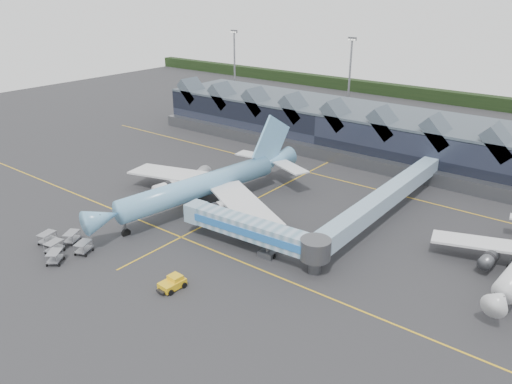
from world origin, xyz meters
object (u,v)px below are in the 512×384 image
Objects in this scene: main_airliner at (206,184)px; fuel_truck at (197,181)px; pushback_tug at (172,283)px; jet_bridge at (261,233)px.

main_airliner is 7.37m from fuel_truck.
main_airliner is at bearing 126.99° from pushback_tug.
fuel_truck is 2.80× the size of pushback_tug.
jet_bridge reaches higher than fuel_truck.
jet_bridge is at bearing -49.01° from fuel_truck.
fuel_truck is (-5.98, 3.81, -2.01)m from main_airliner.
main_airliner is 11.32× the size of pushback_tug.
main_airliner is at bearing -55.69° from fuel_truck.
main_airliner is 19.16m from jet_bridge.
jet_bridge reaches higher than pushback_tug.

